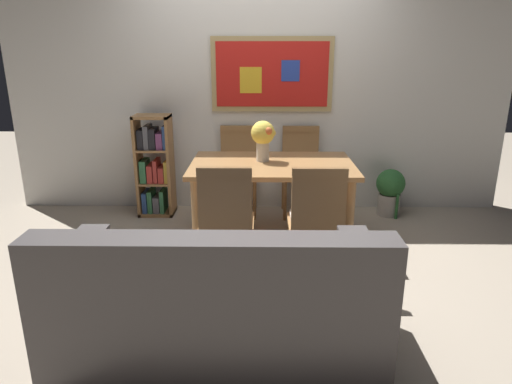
# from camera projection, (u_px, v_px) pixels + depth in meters

# --- Properties ---
(ground_plane) EXTENTS (12.00, 12.00, 0.00)m
(ground_plane) POSITION_uv_depth(u_px,v_px,m) (257.00, 260.00, 3.81)
(ground_plane) COLOR tan
(wall_back_with_painting) EXTENTS (5.20, 0.14, 2.60)m
(wall_back_with_painting) POSITION_uv_depth(u_px,v_px,m) (258.00, 86.00, 4.74)
(wall_back_with_painting) COLOR silver
(wall_back_with_painting) RESTS_ON ground_plane
(dining_table) EXTENTS (1.42, 0.92, 0.73)m
(dining_table) POSITION_uv_depth(u_px,v_px,m) (272.00, 173.00, 4.00)
(dining_table) COLOR #9E7042
(dining_table) RESTS_ON ground_plane
(dining_chair_near_right) EXTENTS (0.40, 0.41, 0.91)m
(dining_chair_near_right) POSITION_uv_depth(u_px,v_px,m) (316.00, 214.00, 3.30)
(dining_chair_near_right) COLOR #9E7042
(dining_chair_near_right) RESTS_ON ground_plane
(dining_chair_far_left) EXTENTS (0.40, 0.41, 0.91)m
(dining_chair_far_left) POSITION_uv_depth(u_px,v_px,m) (238.00, 163.00, 4.78)
(dining_chair_far_left) COLOR #9E7042
(dining_chair_far_left) RESTS_ON ground_plane
(dining_chair_near_left) EXTENTS (0.40, 0.41, 0.91)m
(dining_chair_near_left) POSITION_uv_depth(u_px,v_px,m) (226.00, 213.00, 3.32)
(dining_chair_near_left) COLOR #9E7042
(dining_chair_near_left) RESTS_ON ground_plane
(dining_chair_far_right) EXTENTS (0.40, 0.41, 0.91)m
(dining_chair_far_right) POSITION_uv_depth(u_px,v_px,m) (301.00, 163.00, 4.76)
(dining_chair_far_right) COLOR #9E7042
(dining_chair_far_right) RESTS_ON ground_plane
(leather_couch) EXTENTS (1.80, 0.84, 0.84)m
(leather_couch) POSITION_uv_depth(u_px,v_px,m) (217.00, 307.00, 2.54)
(leather_couch) COLOR #514C4C
(leather_couch) RESTS_ON ground_plane
(bookshelf) EXTENTS (0.36, 0.28, 1.05)m
(bookshelf) POSITION_uv_depth(u_px,v_px,m) (155.00, 166.00, 4.72)
(bookshelf) COLOR #9E7042
(bookshelf) RESTS_ON ground_plane
(potted_ivy) EXTENTS (0.29, 0.29, 0.53)m
(potted_ivy) POSITION_uv_depth(u_px,v_px,m) (390.00, 190.00, 4.76)
(potted_ivy) COLOR #B2ADA3
(potted_ivy) RESTS_ON ground_plane
(flower_vase) EXTENTS (0.22, 0.21, 0.36)m
(flower_vase) POSITION_uv_depth(u_px,v_px,m) (263.00, 136.00, 3.98)
(flower_vase) COLOR beige
(flower_vase) RESTS_ON dining_table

